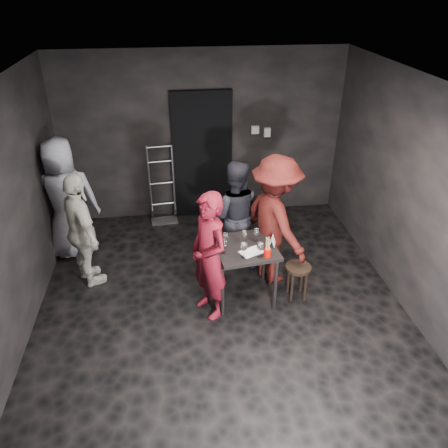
{
  "coord_description": "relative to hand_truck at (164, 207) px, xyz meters",
  "views": [
    {
      "loc": [
        -0.5,
        -4.21,
        3.63
      ],
      "look_at": [
        0.07,
        0.25,
        1.03
      ],
      "focal_mm": 35.0,
      "sensor_mm": 36.0,
      "label": 1
    }
  ],
  "objects": [
    {
      "name": "wine_glass_d",
      "position": [
        0.95,
        -2.39,
        0.63
      ],
      "size": [
        0.11,
        0.11,
        0.22
      ],
      "primitive_type": null,
      "rotation": [
        0.0,
        0.0,
        0.33
      ],
      "color": "white",
      "rests_on": "tasting_table"
    },
    {
      "name": "wine_glass_f",
      "position": [
        1.16,
        -2.05,
        0.62
      ],
      "size": [
        0.09,
        0.09,
        0.19
      ],
      "primitive_type": null,
      "rotation": [
        0.0,
        0.0,
        0.34
      ],
      "color": "white",
      "rests_on": "tasting_table"
    },
    {
      "name": "wine_glass_e",
      "position": [
        1.13,
        -2.4,
        0.63
      ],
      "size": [
        0.08,
        0.08,
        0.21
      ],
      "primitive_type": null,
      "rotation": [
        0.0,
        0.0,
        -0.01
      ],
      "color": "white",
      "rests_on": "tasting_table"
    },
    {
      "name": "tasting_table",
      "position": [
        1.0,
        -2.16,
        0.42
      ],
      "size": [
        0.72,
        0.72,
        0.75
      ],
      "rotation": [
        0.0,
        0.0,
        0.12
      ],
      "color": "black",
      "rests_on": "floor"
    },
    {
      "name": "doorway",
      "position": [
        0.69,
        0.12,
        0.82
      ],
      "size": [
        0.95,
        0.1,
        2.1
      ],
      "primitive_type": "cube",
      "color": "black",
      "rests_on": "ground"
    },
    {
      "name": "wall_left",
      "position": [
        -1.56,
        -2.32,
        1.12
      ],
      "size": [
        0.04,
        5.0,
        2.7
      ],
      "primitive_type": "cube",
      "color": "black",
      "rests_on": "ground"
    },
    {
      "name": "wine_glass_c",
      "position": [
        1.01,
        -2.06,
        0.61
      ],
      "size": [
        0.07,
        0.07,
        0.18
      ],
      "primitive_type": null,
      "rotation": [
        0.0,
        0.0,
        -0.05
      ],
      "color": "white",
      "rests_on": "tasting_table"
    },
    {
      "name": "wine_bottle",
      "position": [
        0.69,
        -2.08,
        0.64
      ],
      "size": [
        0.08,
        0.08,
        0.32
      ],
      "rotation": [
        0.0,
        0.0,
        0.08
      ],
      "color": "black",
      "rests_on": "tasting_table"
    },
    {
      "name": "ceiling",
      "position": [
        0.69,
        -2.32,
        2.47
      ],
      "size": [
        4.5,
        5.0,
        0.02
      ],
      "primitive_type": "cube",
      "color": "silver",
      "rests_on": "ground"
    },
    {
      "name": "server_red",
      "position": [
        0.54,
        -2.4,
        0.62
      ],
      "size": [
        0.65,
        0.74,
        1.7
      ],
      "primitive_type": "imported",
      "rotation": [
        0.0,
        0.0,
        -1.09
      ],
      "color": "maroon",
      "rests_on": "floor"
    },
    {
      "name": "bystander_cream",
      "position": [
        -1.0,
        -1.6,
        0.58
      ],
      "size": [
        0.86,
        1.05,
        1.62
      ],
      "primitive_type": "imported",
      "rotation": [
        0.0,
        0.0,
        2.09
      ],
      "color": "beige",
      "rests_on": "floor"
    },
    {
      "name": "wallbox_lower",
      "position": [
        1.74,
        0.13,
        1.17
      ],
      "size": [
        0.1,
        0.06,
        0.14
      ],
      "primitive_type": "cube",
      "color": "#B7B7B2",
      "rests_on": "wall_back"
    },
    {
      "name": "wall_back",
      "position": [
        0.69,
        0.18,
        1.12
      ],
      "size": [
        4.5,
        0.04,
        2.7
      ],
      "primitive_type": "cube",
      "color": "black",
      "rests_on": "ground"
    },
    {
      "name": "woman_black",
      "position": [
        0.99,
        -1.4,
        0.57
      ],
      "size": [
        0.85,
        0.59,
        1.6
      ],
      "primitive_type": "imported",
      "rotation": [
        0.0,
        0.0,
        2.91
      ],
      "color": "black",
      "rests_on": "floor"
    },
    {
      "name": "hand_truck",
      "position": [
        0.0,
        0.0,
        0.0
      ],
      "size": [
        0.43,
        0.36,
        1.29
      ],
      "rotation": [
        0.0,
        0.0,
        0.1
      ],
      "color": "#B2B2B7",
      "rests_on": "floor"
    },
    {
      "name": "breadstick_cup",
      "position": [
        1.22,
        -2.4,
        0.64
      ],
      "size": [
        0.09,
        0.09,
        0.27
      ],
      "rotation": [
        0.0,
        0.0,
        0.01
      ],
      "color": "#B80D04",
      "rests_on": "tasting_table"
    },
    {
      "name": "wall_right",
      "position": [
        2.94,
        -2.32,
        1.12
      ],
      "size": [
        0.04,
        5.0,
        2.7
      ],
      "primitive_type": "cube",
      "color": "black",
      "rests_on": "ground"
    },
    {
      "name": "wallbox_upper",
      "position": [
        1.54,
        0.13,
        1.22
      ],
      "size": [
        0.12,
        0.06,
        0.12
      ],
      "primitive_type": "cube",
      "color": "#B7B7B2",
      "rests_on": "wall_back"
    },
    {
      "name": "man_maroon",
      "position": [
        1.44,
        -1.81,
        0.79
      ],
      "size": [
        1.07,
        1.45,
        2.04
      ],
      "primitive_type": "imported",
      "rotation": [
        0.0,
        0.0,
        1.96
      ],
      "color": "#481210",
      "rests_on": "floor"
    },
    {
      "name": "tasting_mat",
      "position": [
        1.05,
        -2.29,
        0.52
      ],
      "size": [
        0.32,
        0.27,
        0.0
      ],
      "primitive_type": "cube",
      "rotation": [
        0.0,
        0.0,
        0.43
      ],
      "color": "white",
      "rests_on": "tasting_table"
    },
    {
      "name": "wall_front",
      "position": [
        0.69,
        -4.82,
        1.12
      ],
      "size": [
        4.5,
        0.04,
        2.7
      ],
      "primitive_type": "cube",
      "color": "black",
      "rests_on": "ground"
    },
    {
      "name": "floor",
      "position": [
        0.69,
        -2.32,
        -0.23
      ],
      "size": [
        4.5,
        5.0,
        0.02
      ],
      "primitive_type": "cube",
      "color": "black",
      "rests_on": "ground"
    },
    {
      "name": "bystander_grey",
      "position": [
        -1.31,
        -0.86,
        0.81
      ],
      "size": [
        1.08,
        0.67,
        2.08
      ],
      "primitive_type": "imported",
      "rotation": [
        0.0,
        0.0,
        3.26
      ],
      "color": "gray",
      "rests_on": "floor"
    },
    {
      "name": "wine_glass_a",
      "position": [
        0.73,
        -2.27,
        0.63
      ],
      "size": [
        0.08,
        0.08,
        0.22
      ],
      "primitive_type": null,
      "rotation": [
        0.0,
        0.0,
        -0.02
      ],
      "color": "white",
      "rests_on": "tasting_table"
    },
    {
      "name": "stool",
      "position": [
        1.66,
        -2.26,
        0.14
      ],
      "size": [
        0.32,
        0.32,
        0.47
      ],
      "rotation": [
        0.0,
        0.0,
        -0.05
      ],
      "color": "black",
      "rests_on": "floor"
    },
    {
      "name": "wine_glass_b",
      "position": [
        0.77,
        -2.09,
        0.61
      ],
      "size": [
        0.07,
        0.07,
        0.18
      ],
      "primitive_type": null,
      "rotation": [
        0.0,
        0.0,
        -0.06
      ],
      "color": "white",
      "rests_on": "tasting_table"
    },
    {
      "name": "reserved_card",
      "position": [
        1.31,
        -2.17,
        0.58
      ],
      "size": [
        0.13,
        0.16,
        0.11
      ],
      "primitive_type": null,
      "rotation": [
        0.0,
        0.0,
        -0.31
      ],
      "color": "white",
      "rests_on": "tasting_table"
    }
  ]
}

